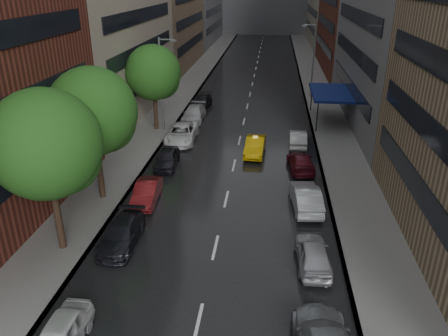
{
  "coord_description": "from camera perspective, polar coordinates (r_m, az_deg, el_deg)",
  "views": [
    {
      "loc": [
        2.82,
        -10.93,
        14.23
      ],
      "look_at": [
        0.0,
        14.56,
        3.0
      ],
      "focal_mm": 35.0,
      "sensor_mm": 36.0,
      "label": 1
    }
  ],
  "objects": [
    {
      "name": "sidewalk_right",
      "position": [
        62.86,
        11.98,
        10.13
      ],
      "size": [
        4.0,
        140.0,
        0.15
      ],
      "primitive_type": "cube",
      "color": "gray",
      "rests_on": "ground"
    },
    {
      "name": "tree_mid",
      "position": [
        29.57,
        -16.8,
        7.07
      ],
      "size": [
        5.77,
        5.77,
        9.2
      ],
      "color": "#382619",
      "rests_on": "ground"
    },
    {
      "name": "awning",
      "position": [
        47.65,
        13.76,
        9.52
      ],
      "size": [
        4.0,
        8.0,
        3.12
      ],
      "color": "navy",
      "rests_on": "sidewalk_right"
    },
    {
      "name": "street_lamp_right",
      "position": [
        56.92,
        11.5,
        13.75
      ],
      "size": [
        1.74,
        0.22,
        9.0
      ],
      "color": "gray",
      "rests_on": "sidewalk_right"
    },
    {
      "name": "taxi",
      "position": [
        38.14,
        4.08,
        2.89
      ],
      "size": [
        1.83,
        4.63,
        1.5
      ],
      "primitive_type": "imported",
      "rotation": [
        0.0,
        0.0,
        -0.05
      ],
      "color": "yellow",
      "rests_on": "ground"
    },
    {
      "name": "parked_cars_right",
      "position": [
        27.97,
        10.86,
        -5.65
      ],
      "size": [
        2.74,
        29.69,
        1.6
      ],
      "color": "slate",
      "rests_on": "ground"
    },
    {
      "name": "parked_cars_left",
      "position": [
        37.54,
        -6.78,
        2.4
      ],
      "size": [
        2.75,
        41.94,
        1.57
      ],
      "color": "silver",
      "rests_on": "ground"
    },
    {
      "name": "tree_near",
      "position": [
        24.2,
        -22.3,
        2.85
      ],
      "size": [
        5.83,
        5.83,
        9.3
      ],
      "color": "#382619",
      "rests_on": "ground"
    },
    {
      "name": "sidewalk_left",
      "position": [
        63.66,
        -4.63,
        10.73
      ],
      "size": [
        4.0,
        140.0,
        0.15
      ],
      "primitive_type": "cube",
      "color": "gray",
      "rests_on": "ground"
    },
    {
      "name": "tree_far",
      "position": [
        43.48,
        -9.25,
        12.19
      ],
      "size": [
        5.33,
        5.33,
        8.5
      ],
      "color": "#382619",
      "rests_on": "ground"
    },
    {
      "name": "road",
      "position": [
        62.63,
        3.63,
        10.48
      ],
      "size": [
        14.0,
        140.0,
        0.01
      ],
      "primitive_type": "cube",
      "color": "black",
      "rests_on": "ground"
    },
    {
      "name": "street_lamp_left",
      "position": [
        43.29,
        -8.08,
        10.96
      ],
      "size": [
        1.74,
        0.22,
        9.0
      ],
      "color": "gray",
      "rests_on": "sidewalk_left"
    }
  ]
}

